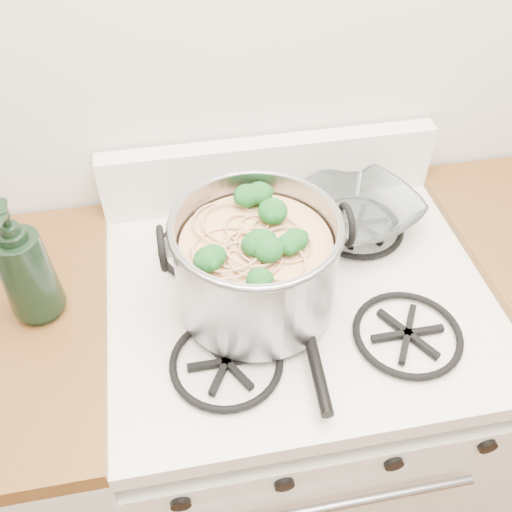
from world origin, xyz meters
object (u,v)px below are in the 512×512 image
(gas_range, at_px, (290,411))
(spatula, at_px, (300,296))
(stock_pot, at_px, (256,264))
(glass_bowl, at_px, (356,216))
(bottle, at_px, (23,263))

(gas_range, distance_m, spatula, 0.50)
(gas_range, relative_size, stock_pot, 2.75)
(gas_range, xyz_separation_m, stock_pot, (-0.09, -0.02, 0.58))
(spatula, relative_size, glass_bowl, 3.05)
(gas_range, height_order, bottle, bottle)
(spatula, xyz_separation_m, bottle, (-0.49, 0.07, 0.11))
(gas_range, relative_size, bottle, 3.58)
(glass_bowl, bearing_deg, gas_range, -135.40)
(glass_bowl, height_order, bottle, bottle)
(stock_pot, relative_size, spatula, 1.08)
(gas_range, bearing_deg, glass_bowl, 44.60)
(gas_range, relative_size, spatula, 2.98)
(glass_bowl, relative_size, bottle, 0.39)
(glass_bowl, distance_m, bottle, 0.69)
(spatula, bearing_deg, bottle, 175.66)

